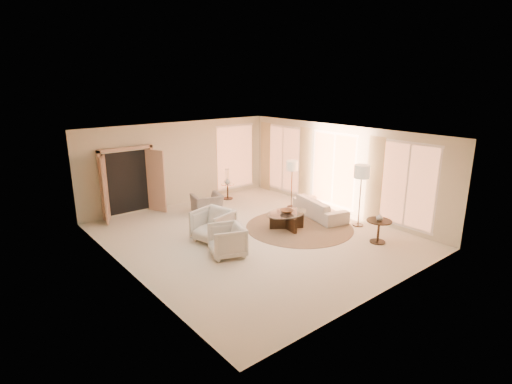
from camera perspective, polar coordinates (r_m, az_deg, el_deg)
room at (r=10.60m, az=-0.31°, el=0.72°), size 7.04×8.04×2.83m
windows_right at (r=13.06m, az=11.29°, el=3.08°), size 0.10×6.40×2.40m
window_back_corner at (r=15.04m, az=-2.96°, el=5.02°), size 1.70×0.10×2.40m
curtains_right at (r=13.61m, az=8.23°, el=3.52°), size 0.06×5.20×2.60m
french_doors at (r=13.00m, az=-17.67°, el=1.29°), size 1.95×0.66×2.16m
area_rug at (r=11.73m, az=6.20°, el=-5.01°), size 3.78×3.78×0.01m
sofa at (r=12.62m, az=9.09°, el=-2.21°), size 1.27×2.16×0.59m
armchair_left at (r=10.66m, az=-6.16°, el=-4.54°), size 1.06×1.10×0.94m
armchair_right at (r=9.77m, az=-4.16°, el=-6.72°), size 1.01×1.04×0.84m
accent_chair at (r=12.97m, az=-7.03°, el=-1.20°), size 1.01×0.77×0.79m
coffee_table at (r=11.50m, az=4.39°, el=-3.82°), size 1.72×1.72×0.48m
end_table at (r=10.97m, az=17.13°, el=-4.84°), size 0.65×0.65×0.62m
side_table at (r=14.35m, az=-4.07°, el=0.31°), size 0.48×0.48×0.55m
floor_lamp_near at (r=13.18m, az=5.19°, el=3.48°), size 0.39×0.39×1.60m
floor_lamp_far at (r=11.76m, az=14.86°, el=2.45°), size 0.44×0.44×1.82m
bowl at (r=11.43m, az=4.41°, el=-2.76°), size 0.45×0.45×0.09m
end_vase at (r=10.87m, az=17.25°, el=-3.44°), size 0.20×0.20×0.19m
side_vase at (r=14.27m, az=-4.10°, el=1.61°), size 0.29×0.29×0.24m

